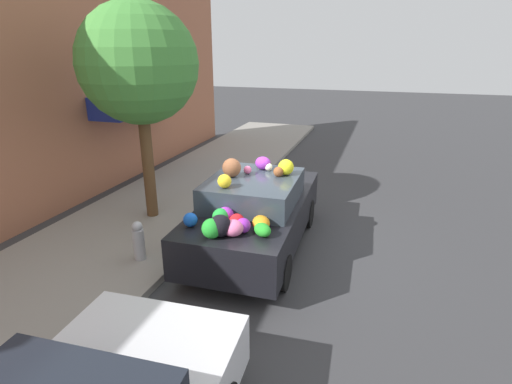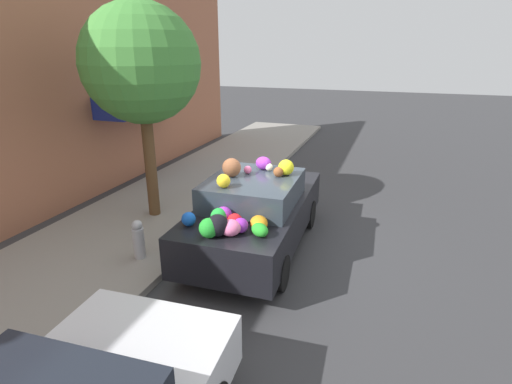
# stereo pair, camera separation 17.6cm
# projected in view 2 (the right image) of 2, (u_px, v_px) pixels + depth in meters

# --- Properties ---
(ground_plane) EXTENTS (60.00, 60.00, 0.00)m
(ground_plane) POSITION_uv_depth(u_px,v_px,m) (258.00, 247.00, 7.59)
(ground_plane) COLOR #38383A
(sidewalk_curb) EXTENTS (24.00, 3.20, 0.13)m
(sidewalk_curb) POSITION_uv_depth(u_px,v_px,m) (137.00, 224.00, 8.42)
(sidewalk_curb) COLOR gray
(sidewalk_curb) RESTS_ON ground
(building_facade) EXTENTS (18.00, 1.20, 5.86)m
(building_facade) POSITION_uv_depth(u_px,v_px,m) (36.00, 82.00, 8.26)
(building_facade) COLOR #B26B4C
(building_facade) RESTS_ON ground
(street_tree) EXTENTS (2.32, 2.32, 4.32)m
(street_tree) POSITION_uv_depth(u_px,v_px,m) (141.00, 65.00, 7.73)
(street_tree) COLOR brown
(street_tree) RESTS_ON sidewalk_curb
(fire_hydrant) EXTENTS (0.20, 0.20, 0.70)m
(fire_hydrant) POSITION_uv_depth(u_px,v_px,m) (139.00, 239.00, 6.87)
(fire_hydrant) COLOR #B2B2B7
(fire_hydrant) RESTS_ON sidewalk_curb
(art_car) EXTENTS (3.97, 1.85, 1.76)m
(art_car) POSITION_uv_depth(u_px,v_px,m) (255.00, 211.00, 7.29)
(art_car) COLOR black
(art_car) RESTS_ON ground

